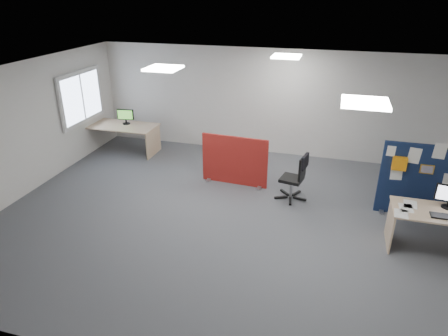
% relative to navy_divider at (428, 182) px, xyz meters
% --- Properties ---
extents(floor, '(9.00, 9.00, 0.00)m').
position_rel_navy_divider_xyz_m(floor, '(-3.46, -1.05, -0.74)').
color(floor, '#4D4F54').
rests_on(floor, ground).
extents(ceiling, '(9.00, 7.00, 0.02)m').
position_rel_navy_divider_xyz_m(ceiling, '(-3.46, -1.05, 1.96)').
color(ceiling, white).
rests_on(ceiling, wall_back).
extents(wall_back, '(9.00, 0.02, 2.70)m').
position_rel_navy_divider_xyz_m(wall_back, '(-3.46, 2.45, 0.61)').
color(wall_back, silver).
rests_on(wall_back, floor).
extents(wall_front, '(9.00, 0.02, 2.70)m').
position_rel_navy_divider_xyz_m(wall_front, '(-3.46, -4.55, 0.61)').
color(wall_front, silver).
rests_on(wall_front, floor).
extents(wall_left, '(0.02, 7.00, 2.70)m').
position_rel_navy_divider_xyz_m(wall_left, '(-7.96, -1.05, 0.61)').
color(wall_left, silver).
rests_on(wall_left, floor).
extents(window, '(0.06, 1.70, 1.30)m').
position_rel_navy_divider_xyz_m(window, '(-7.89, 0.95, 0.81)').
color(window, white).
rests_on(window, wall_left).
extents(ceiling_lights, '(4.10, 4.10, 0.04)m').
position_rel_navy_divider_xyz_m(ceiling_lights, '(-3.12, -0.38, 1.93)').
color(ceiling_lights, white).
rests_on(ceiling_lights, ceiling).
extents(navy_divider, '(1.78, 0.30, 1.53)m').
position_rel_navy_divider_xyz_m(navy_divider, '(0.00, 0.00, 0.00)').
color(navy_divider, '#0D1632').
rests_on(navy_divider, floor).
extents(main_desk, '(1.71, 0.76, 0.73)m').
position_rel_navy_divider_xyz_m(main_desk, '(0.12, -1.07, -0.19)').
color(main_desk, '#D2AC86').
rests_on(main_desk, floor).
extents(keyboard, '(0.45, 0.18, 0.02)m').
position_rel_navy_divider_xyz_m(keyboard, '(0.05, -1.27, 0.00)').
color(keyboard, black).
rests_on(keyboard, main_desk).
extents(red_divider, '(1.49, 0.30, 1.12)m').
position_rel_navy_divider_xyz_m(red_divider, '(-3.82, 0.38, -0.19)').
color(red_divider, maroon).
rests_on(red_divider, floor).
extents(second_desk, '(1.78, 0.89, 0.73)m').
position_rel_navy_divider_xyz_m(second_desk, '(-7.14, 1.49, -0.18)').
color(second_desk, '#D2AC86').
rests_on(second_desk, floor).
extents(monitor_second, '(0.44, 0.20, 0.40)m').
position_rel_navy_divider_xyz_m(monitor_second, '(-7.09, 1.58, 0.21)').
color(monitor_second, black).
rests_on(monitor_second, second_desk).
extents(office_chair, '(0.66, 0.66, 1.01)m').
position_rel_navy_divider_xyz_m(office_chair, '(-2.41, 0.01, -0.17)').
color(office_chair, black).
rests_on(office_chair, floor).
extents(desk_papers, '(1.52, 0.89, 0.00)m').
position_rel_navy_divider_xyz_m(desk_papers, '(0.03, -1.16, -0.01)').
color(desk_papers, white).
rests_on(desk_papers, main_desk).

